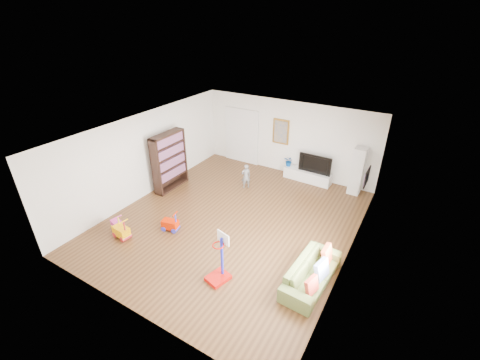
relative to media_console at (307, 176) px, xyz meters
The scene contains 25 objects.
floor 3.60m from the media_console, 105.86° to the right, with size 6.50×7.50×0.00m, color brown.
ceiling 4.38m from the media_console, 105.86° to the right, with size 6.50×7.50×0.00m, color white.
wall_back 1.54m from the media_console, 163.32° to the left, with size 6.50×0.00×2.70m, color white.
wall_front 7.36m from the media_console, 97.76° to the right, with size 6.50×0.00×2.70m, color white.
wall_left 5.58m from the media_console, 140.77° to the right, with size 0.00×7.50×2.70m, color white.
wall_right 4.29m from the media_console, 56.72° to the right, with size 0.00×7.50×2.70m, color silver.
navy_accent 3.47m from the media_console, 42.38° to the right, with size 0.01×3.20×1.70m, color black.
olive_wainscot 3.06m from the media_console, 42.38° to the right, with size 0.01×3.20×1.00m, color brown.
doorway 3.02m from the media_console, behind, with size 1.45×0.06×2.10m, color white.
painting_back 1.85m from the media_console, 168.34° to the left, with size 0.62×0.06×0.92m, color gold.
artwork_right 3.17m from the media_console, 40.30° to the right, with size 0.04×0.56×0.46m, color #7F3F8C.
media_console is the anchor object (origin of this frame).
tall_cabinet 1.75m from the media_console, ahead, with size 0.37×0.37×1.61m, color white.
bookshelf 4.84m from the media_console, 143.52° to the right, with size 0.35×1.34×1.96m, color black.
sofa 4.94m from the media_console, 68.72° to the right, with size 1.88×0.73×0.55m, color olive.
basketball_hoop 5.62m from the media_console, 90.48° to the right, with size 0.42×0.51×1.22m, color #B80D06.
ride_on_yellow 6.46m from the media_console, 118.97° to the right, with size 0.46×0.29×0.61m, color #FFAC00.
ride_on_orange 5.23m from the media_console, 115.24° to the right, with size 0.44×0.27×0.58m, color red.
ride_on_pink 6.51m from the media_console, 122.60° to the right, with size 0.39×0.24×0.52m, color #D03094.
child 2.28m from the media_console, 136.10° to the right, with size 0.32×0.21×0.88m, color slate.
tv 0.58m from the media_console, 15.84° to the left, with size 1.15×0.15×0.66m, color black.
vase_plant 0.84m from the media_console, behind, with size 0.34×0.29×0.38m, color #054599.
pillow_left 5.48m from the media_console, 69.08° to the right, with size 0.09×0.35×0.35m, color #B5382A.
pillow_center 4.98m from the media_console, 66.48° to the right, with size 0.11×0.42×0.42m, color silver.
pillow_right 4.48m from the media_console, 64.28° to the right, with size 0.11×0.41×0.41m, color #CC4F2D.
Camera 1 is at (4.12, -6.52, 5.43)m, focal length 24.00 mm.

